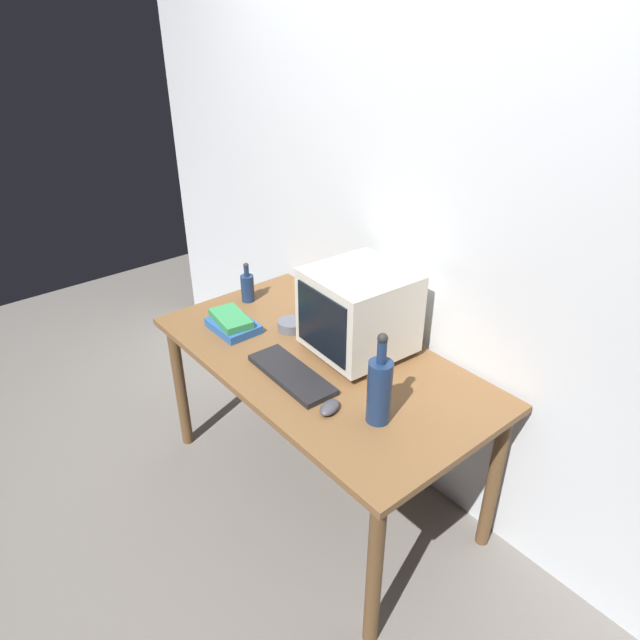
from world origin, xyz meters
TOP-DOWN VIEW (x-y plane):
  - ground_plane at (0.00, 0.00)m, footprint 6.00×6.00m
  - back_wall at (0.00, 0.46)m, footprint 4.00×0.08m
  - desk at (0.00, 0.00)m, footprint 1.52×0.80m
  - crt_monitor at (0.07, 0.15)m, footprint 0.40×0.41m
  - keyboard at (0.04, -0.18)m, footprint 0.43×0.17m
  - computer_mouse at (0.30, -0.20)m, footprint 0.09×0.11m
  - bottle_tall at (0.45, -0.10)m, footprint 0.09×0.09m
  - bottle_short at (-0.63, 0.05)m, footprint 0.07×0.07m
  - book_stack at (-0.43, -0.16)m, footprint 0.24×0.17m
  - cd_spindle at (-0.26, 0.04)m, footprint 0.12×0.12m

SIDE VIEW (x-z plane):
  - ground_plane at x=0.00m, z-range 0.00..0.00m
  - desk at x=0.00m, z-range 0.28..1.03m
  - keyboard at x=0.04m, z-range 0.75..0.77m
  - computer_mouse at x=0.30m, z-range 0.75..0.78m
  - cd_spindle at x=-0.26m, z-range 0.75..0.79m
  - book_stack at x=-0.43m, z-range 0.74..0.82m
  - bottle_short at x=-0.63m, z-range 0.72..0.93m
  - bottle_tall at x=0.45m, z-range 0.70..1.06m
  - crt_monitor at x=0.07m, z-range 0.76..1.13m
  - back_wall at x=0.00m, z-range 0.00..2.50m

